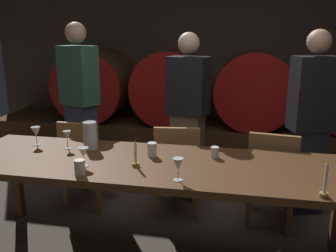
# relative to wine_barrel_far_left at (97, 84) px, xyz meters

# --- Properties ---
(back_wall) EXTENTS (6.75, 0.24, 2.64)m
(back_wall) POSITION_rel_wine_barrel_far_left_xyz_m (1.63, 0.55, 0.36)
(back_wall) COLOR #473A2D
(back_wall) RESTS_ON ground
(barrel_shelf) EXTENTS (6.07, 0.90, 0.48)m
(barrel_shelf) POSITION_rel_wine_barrel_far_left_xyz_m (1.63, -0.00, -0.72)
(barrel_shelf) COLOR #4C2D16
(barrel_shelf) RESTS_ON ground
(wine_barrel_far_left) EXTENTS (0.97, 0.91, 0.97)m
(wine_barrel_far_left) POSITION_rel_wine_barrel_far_left_xyz_m (0.00, 0.00, 0.00)
(wine_barrel_far_left) COLOR #513319
(wine_barrel_far_left) RESTS_ON barrel_shelf
(wine_barrel_center_left) EXTENTS (0.97, 0.91, 0.97)m
(wine_barrel_center_left) POSITION_rel_wine_barrel_far_left_xyz_m (1.08, 0.00, 0.00)
(wine_barrel_center_left) COLOR #513319
(wine_barrel_center_left) RESTS_ON barrel_shelf
(wine_barrel_center_right) EXTENTS (0.97, 0.91, 0.97)m
(wine_barrel_center_right) POSITION_rel_wine_barrel_far_left_xyz_m (2.14, 0.00, 0.00)
(wine_barrel_center_right) COLOR #513319
(wine_barrel_center_right) RESTS_ON barrel_shelf
(dining_table) EXTENTS (2.91, 0.85, 0.77)m
(dining_table) POSITION_rel_wine_barrel_far_left_xyz_m (1.38, -2.37, -0.25)
(dining_table) COLOR #4C2D16
(dining_table) RESTS_ON ground
(chair_left) EXTENTS (0.42, 0.42, 0.88)m
(chair_left) POSITION_rel_wine_barrel_far_left_xyz_m (0.55, -1.71, -0.47)
(chair_left) COLOR olive
(chair_left) RESTS_ON ground
(chair_center) EXTENTS (0.45, 0.45, 0.88)m
(chair_center) POSITION_rel_wine_barrel_far_left_xyz_m (1.44, -1.69, -0.47)
(chair_center) COLOR olive
(chair_center) RESTS_ON ground
(chair_right) EXTENTS (0.45, 0.45, 0.88)m
(chair_right) POSITION_rel_wine_barrel_far_left_xyz_m (2.28, -1.75, -0.47)
(chair_right) COLOR olive
(chair_right) RESTS_ON ground
(guest_left) EXTENTS (0.44, 0.37, 1.78)m
(guest_left) POSITION_rel_wine_barrel_far_left_xyz_m (0.30, -1.22, -0.04)
(guest_left) COLOR #33384C
(guest_left) RESTS_ON ground
(guest_center) EXTENTS (0.43, 0.33, 1.68)m
(guest_center) POSITION_rel_wine_barrel_far_left_xyz_m (1.47, -1.29, -0.10)
(guest_center) COLOR brown
(guest_center) RESTS_ON ground
(guest_right) EXTENTS (0.43, 0.33, 1.70)m
(guest_right) POSITION_rel_wine_barrel_far_left_xyz_m (2.62, -1.37, -0.09)
(guest_right) COLOR black
(guest_right) RESTS_ON ground
(candle_left) EXTENTS (0.05, 0.05, 0.19)m
(candle_left) POSITION_rel_wine_barrel_far_left_xyz_m (1.28, -2.48, -0.13)
(candle_left) COLOR olive
(candle_left) RESTS_ON dining_table
(candle_right) EXTENTS (0.05, 0.05, 0.22)m
(candle_right) POSITION_rel_wine_barrel_far_left_xyz_m (2.46, -2.73, -0.12)
(candle_right) COLOR olive
(candle_right) RESTS_ON dining_table
(pitcher) EXTENTS (0.11, 0.11, 0.22)m
(pitcher) POSITION_rel_wine_barrel_far_left_xyz_m (0.82, -2.17, -0.08)
(pitcher) COLOR silver
(pitcher) RESTS_ON dining_table
(wine_glass_far_left) EXTENTS (0.08, 0.08, 0.15)m
(wine_glass_far_left) POSITION_rel_wine_barrel_far_left_xyz_m (0.35, -2.18, -0.08)
(wine_glass_far_left) COLOR white
(wine_glass_far_left) RESTS_ON dining_table
(wine_glass_center_left) EXTENTS (0.06, 0.06, 0.15)m
(wine_glass_center_left) POSITION_rel_wine_barrel_far_left_xyz_m (0.64, -2.22, -0.08)
(wine_glass_center_left) COLOR silver
(wine_glass_center_left) RESTS_ON dining_table
(wine_glass_center_right) EXTENTS (0.07, 0.07, 0.14)m
(wine_glass_center_right) POSITION_rel_wine_barrel_far_left_xyz_m (0.93, -2.55, -0.09)
(wine_glass_center_right) COLOR silver
(wine_glass_center_right) RESTS_ON dining_table
(wine_glass_far_right) EXTENTS (0.07, 0.07, 0.15)m
(wine_glass_far_right) POSITION_rel_wine_barrel_far_left_xyz_m (1.61, -2.67, -0.08)
(wine_glass_far_right) COLOR silver
(wine_glass_far_right) RESTS_ON dining_table
(cup_left) EXTENTS (0.07, 0.07, 0.10)m
(cup_left) POSITION_rel_wine_barrel_far_left_xyz_m (0.97, -2.70, -0.13)
(cup_left) COLOR beige
(cup_left) RESTS_ON dining_table
(cup_center) EXTENTS (0.07, 0.07, 0.11)m
(cup_center) POSITION_rel_wine_barrel_far_left_xyz_m (1.35, -2.26, -0.13)
(cup_center) COLOR white
(cup_center) RESTS_ON dining_table
(cup_right) EXTENTS (0.06, 0.06, 0.08)m
(cup_right) POSITION_rel_wine_barrel_far_left_xyz_m (1.81, -2.19, -0.15)
(cup_right) COLOR white
(cup_right) RESTS_ON dining_table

